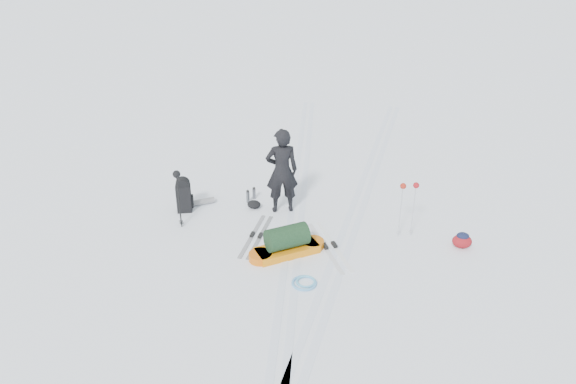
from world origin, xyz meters
name	(u,v)px	position (x,y,z in m)	size (l,w,h in m)	color
ground	(294,235)	(0.00, 0.00, 0.00)	(200.00, 200.00, 0.00)	white
ski_tracks	(326,216)	(0.61, 0.88, 0.00)	(3.38, 17.97, 0.01)	silver
skier	(282,171)	(-0.41, 1.04, 1.00)	(0.73, 0.48, 2.00)	black
pulk_sled	(287,243)	(-0.05, -0.73, 0.24)	(1.62, 1.26, 0.62)	orange
expedition_rucksack	(186,195)	(-2.58, 0.74, 0.39)	(0.79, 0.72, 0.84)	black
ski_poles_black	(177,181)	(-2.49, 0.03, 1.10)	(0.16, 0.18, 1.34)	black
ski_poles_silver	(409,192)	(2.34, 0.30, 1.05)	(0.39, 0.20, 1.25)	silver
touring_skis_grey	(256,236)	(-0.79, -0.18, 0.01)	(0.44, 1.79, 0.06)	gray
touring_skis_white	(330,247)	(0.79, -0.38, 0.02)	(1.09, 1.93, 0.07)	silver
rope_coil	(305,282)	(0.42, -1.70, 0.03)	(0.56, 0.56, 0.06)	#5499CD
small_daypack	(462,240)	(3.48, -0.01, 0.17)	(0.44, 0.35, 0.34)	maroon
thermos_pair	(251,195)	(-1.22, 1.41, 0.15)	(0.21, 0.31, 0.31)	#595C60
stuff_sack	(254,204)	(-1.07, 1.04, 0.10)	(0.32, 0.24, 0.20)	black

